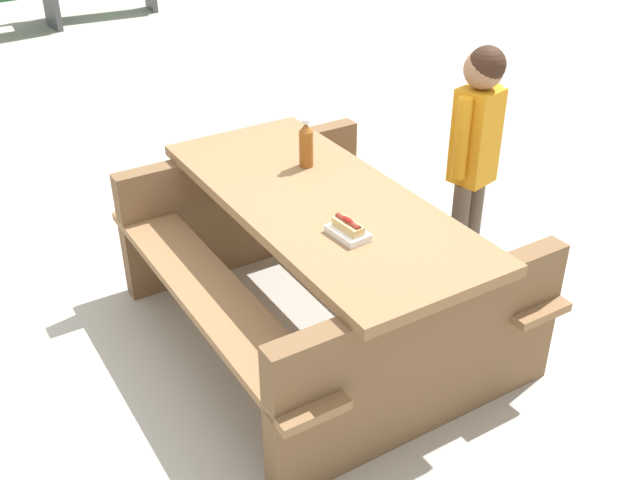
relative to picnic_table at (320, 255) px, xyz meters
name	(u,v)px	position (x,y,z in m)	size (l,w,h in m)	color
ground_plane	(320,330)	(0.00, 0.00, -0.44)	(30.00, 30.00, 0.00)	#B7B2A8
picnic_table	(320,255)	(0.00, 0.00, 0.00)	(2.12, 1.85, 0.75)	olive
soda_bottle	(306,145)	(-0.27, 0.20, 0.42)	(0.07, 0.07, 0.24)	brown
hotdog_tray	(348,230)	(0.32, -0.18, 0.34)	(0.20, 0.14, 0.08)	white
child_in_coat	(476,137)	(0.24, 0.90, 0.38)	(0.20, 0.32, 1.29)	brown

